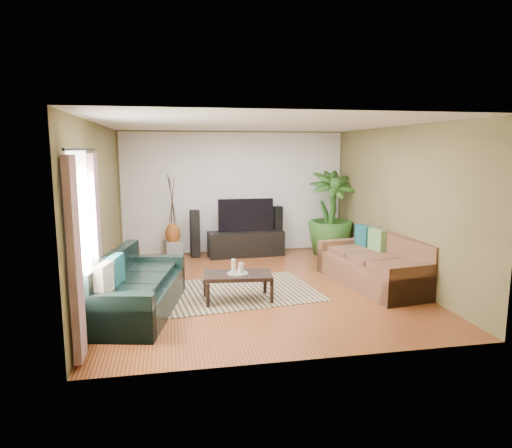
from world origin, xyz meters
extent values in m
plane|color=#9A4F27|center=(0.00, 0.00, 0.00)|extent=(5.50, 5.50, 0.00)
plane|color=white|center=(0.00, 0.00, 2.70)|extent=(5.50, 5.50, 0.00)
plane|color=brown|center=(0.00, 2.75, 1.35)|extent=(5.00, 0.00, 5.00)
plane|color=brown|center=(0.00, -2.75, 1.35)|extent=(5.00, 0.00, 5.00)
plane|color=brown|center=(-2.50, 0.00, 1.35)|extent=(0.00, 5.50, 5.50)
plane|color=brown|center=(2.50, 0.00, 1.35)|extent=(0.00, 5.50, 5.50)
plane|color=white|center=(0.00, 2.74, 1.35)|extent=(4.90, 0.00, 4.90)
plane|color=white|center=(-2.48, -1.60, 1.40)|extent=(0.00, 1.80, 1.80)
cube|color=gray|center=(-2.43, -2.35, 1.15)|extent=(0.08, 0.35, 2.20)
cube|color=gray|center=(-2.43, -0.85, 1.15)|extent=(0.08, 0.35, 2.20)
cylinder|color=black|center=(-2.43, -1.60, 2.30)|extent=(0.03, 1.90, 0.03)
cube|color=black|center=(-1.90, -0.89, 0.42)|extent=(1.35, 2.30, 0.85)
cube|color=brown|center=(1.97, -0.23, 0.42)|extent=(1.34, 2.36, 0.85)
cube|color=tan|center=(-0.38, -0.20, 0.01)|extent=(2.70, 2.07, 0.01)
cube|color=black|center=(-0.44, -0.61, 0.21)|extent=(1.10, 0.68, 0.43)
cylinder|color=gray|center=(-0.44, -0.61, 0.43)|extent=(0.32, 0.32, 0.01)
cylinder|color=beige|center=(-0.50, -0.58, 0.54)|extent=(0.07, 0.07, 0.21)
cylinder|color=beige|center=(-0.40, -0.65, 0.52)|extent=(0.07, 0.07, 0.16)
cylinder|color=beige|center=(-0.37, -0.55, 0.51)|extent=(0.07, 0.07, 0.13)
cube|color=black|center=(0.18, 2.31, 0.27)|extent=(1.67, 0.60, 0.55)
cube|color=black|center=(0.18, 2.33, 0.90)|extent=(1.20, 0.07, 0.71)
cube|color=black|center=(-0.92, 2.40, 0.51)|extent=(0.21, 0.23, 1.02)
cube|color=black|center=(0.92, 2.50, 0.53)|extent=(0.24, 0.25, 1.05)
imported|color=#29551C|center=(2.05, 2.14, 0.92)|extent=(1.06, 1.06, 1.84)
cylinder|color=black|center=(2.05, 2.14, 0.13)|extent=(0.34, 0.34, 0.26)
cube|color=gray|center=(-1.38, 2.50, 0.18)|extent=(0.41, 0.41, 0.35)
ellipsoid|color=#994C1B|center=(-1.38, 2.50, 0.51)|extent=(0.32, 0.32, 0.45)
cube|color=brown|center=(-2.25, 1.16, 0.27)|extent=(0.55, 0.55, 0.53)
camera|label=1|loc=(-1.43, -7.30, 2.30)|focal=32.00mm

